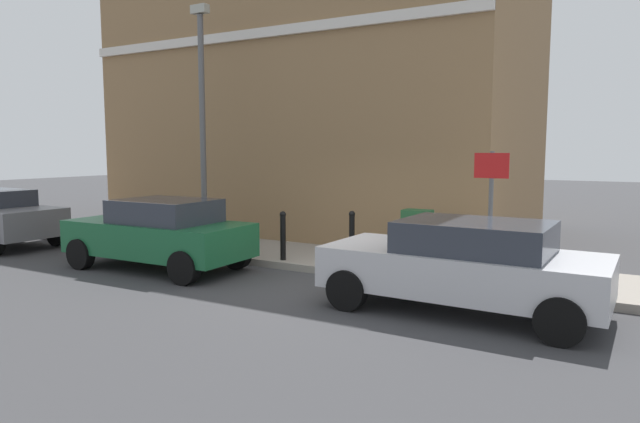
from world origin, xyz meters
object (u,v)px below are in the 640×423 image
at_px(bollard_near_cabinet, 352,234).
at_px(street_sign, 491,196).
at_px(car_green, 160,233).
at_px(utility_cabinet, 417,241).
at_px(bollard_far_kerb, 283,234).
at_px(lamppost, 202,115).
at_px(car_silver, 465,264).

relative_size(bollard_near_cabinet, street_sign, 0.45).
height_order(bollard_near_cabinet, street_sign, street_sign).
relative_size(car_green, bollard_near_cabinet, 3.81).
bearing_deg(car_green, street_sign, -165.82).
relative_size(car_green, utility_cabinet, 3.44).
relative_size(bollard_far_kerb, lamppost, 0.18).
height_order(car_silver, bollard_near_cabinet, car_silver).
height_order(car_silver, lamppost, lamppost).
height_order(utility_cabinet, lamppost, lamppost).
bearing_deg(street_sign, lamppost, 86.24).
height_order(bollard_far_kerb, street_sign, street_sign).
distance_m(bollard_near_cabinet, street_sign, 3.19).
distance_m(car_green, bollard_far_kerb, 2.54).
xyz_separation_m(car_silver, car_green, (-0.06, 6.32, 0.01)).
bearing_deg(utility_cabinet, car_silver, -143.95).
relative_size(bollard_near_cabinet, bollard_far_kerb, 1.00).
xyz_separation_m(bollard_near_cabinet, lamppost, (-0.09, 4.00, 2.60)).
xyz_separation_m(car_silver, lamppost, (2.10, 7.00, 2.55)).
bearing_deg(lamppost, utility_cabinet, -90.12).
bearing_deg(bollard_far_kerb, car_silver, -108.33).
xyz_separation_m(car_silver, bollard_near_cabinet, (2.19, 3.00, -0.05)).
height_order(car_silver, car_green, car_green).
height_order(car_green, bollard_near_cabinet, car_green).
bearing_deg(car_silver, utility_cabinet, -52.71).
bearing_deg(bollard_near_cabinet, car_green, 124.16).
height_order(car_green, utility_cabinet, car_green).
height_order(bollard_near_cabinet, bollard_far_kerb, same).
distance_m(utility_cabinet, bollard_near_cabinet, 1.49).
bearing_deg(car_silver, bollard_near_cabinet, -34.79).
bearing_deg(bollard_near_cabinet, street_sign, -100.38).
bearing_deg(car_silver, street_sign, -88.30).
distance_m(car_silver, bollard_far_kerb, 4.46).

